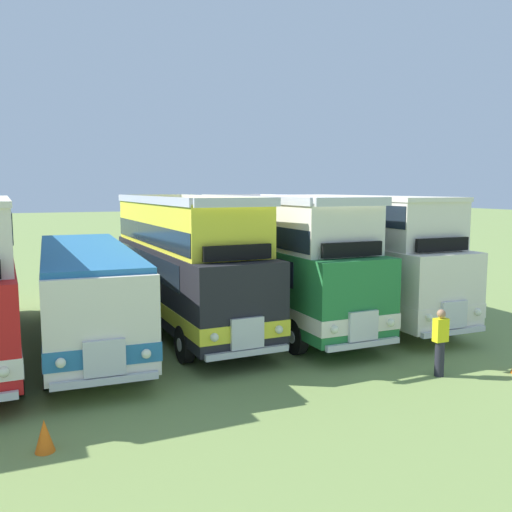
% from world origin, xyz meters
% --- Properties ---
extents(ground_plane, '(200.00, 200.00, 0.00)m').
position_xyz_m(ground_plane, '(0.00, 0.00, 0.00)').
color(ground_plane, '#7A934C').
extents(bus_fourth_in_row, '(2.81, 10.61, 2.99)m').
position_xyz_m(bus_fourth_in_row, '(0.00, 0.01, 1.75)').
color(bus_fourth_in_row, silver).
rests_on(bus_fourth_in_row, ground).
extents(bus_fifth_in_row, '(3.00, 10.03, 4.52)m').
position_xyz_m(bus_fifth_in_row, '(3.25, 0.50, 2.36)').
color(bus_fifth_in_row, black).
rests_on(bus_fifth_in_row, ground).
extents(bus_sixth_in_row, '(2.79, 10.25, 4.52)m').
position_xyz_m(bus_sixth_in_row, '(6.51, 0.16, 2.36)').
color(bus_sixth_in_row, '#237538').
rests_on(bus_sixth_in_row, ground).
extents(bus_seventh_in_row, '(2.68, 10.07, 4.49)m').
position_xyz_m(bus_seventh_in_row, '(9.76, 0.18, 2.47)').
color(bus_seventh_in_row, silver).
rests_on(bus_seventh_in_row, ground).
extents(cone_near_end, '(0.36, 0.36, 0.61)m').
position_xyz_m(cone_near_end, '(-1.43, -6.98, 0.30)').
color(cone_near_end, orange).
rests_on(cone_near_end, ground).
extents(marshal_person, '(0.36, 0.24, 1.73)m').
position_xyz_m(marshal_person, '(7.99, -6.45, 0.89)').
color(marshal_person, '#23232D').
rests_on(marshal_person, ground).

